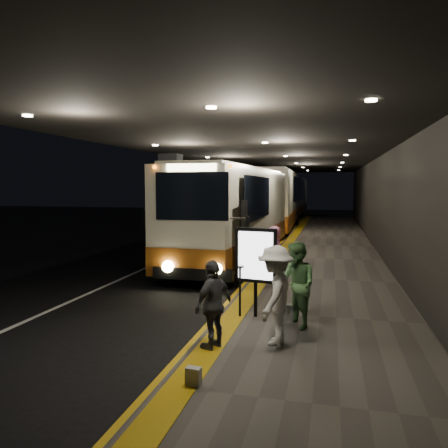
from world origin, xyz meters
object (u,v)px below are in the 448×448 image
Objects in this scene: coach_second at (275,202)px; bag_plain at (193,377)px; passenger_boarding at (276,256)px; passenger_waiting_grey at (214,304)px; info_sign at (256,257)px; passenger_waiting_green at (297,285)px; bag_polka at (286,313)px; coach_main at (235,217)px; passenger_waiting_white at (275,295)px; coach_third at (288,200)px; stanchion_post at (240,292)px.

bag_plain is at bearing -87.38° from coach_second.
passenger_waiting_grey is (-0.47, -5.34, -0.07)m from passenger_boarding.
passenger_boarding is 3.29m from info_sign.
passenger_waiting_green reaches higher than bag_polka.
coach_second is 8.04× the size of passenger_waiting_grey.
coach_second is at bearing 105.80° from info_sign.
coach_second is 21.89m from passenger_waiting_green.
bag_plain is at bearing -78.32° from coach_main.
passenger_waiting_white is at bearing -54.23° from passenger_waiting_green.
passenger_boarding is 0.96× the size of passenger_waiting_white.
coach_third is 34.47m from passenger_waiting_grey.
info_sign is (2.26, -8.24, -0.28)m from coach_main.
info_sign is (2.39, -32.31, -0.29)m from coach_third.
bag_polka is at bearing -82.26° from coach_third.
coach_second is at bearing 4.79° from passenger_boarding.
coach_main is 1.00× the size of coach_third.
coach_second is 7.37× the size of passenger_boarding.
passenger_waiting_green is 1.41m from stanchion_post.
bag_plain is at bearing -84.38° from coach_third.
passenger_waiting_green is at bearing -18.89° from stanchion_post.
coach_main is 6.84× the size of passenger_boarding.
bag_polka is (0.65, -3.49, -0.69)m from passenger_boarding.
passenger_waiting_green reaches higher than stanchion_post.
passenger_waiting_white is at bearing 65.05° from bag_plain.
coach_second reaches higher than stanchion_post.
coach_main is 12.11m from bag_plain.
coach_main is 8.55m from info_sign.
coach_second is 24.83m from bag_plain.
passenger_waiting_grey is 1.42× the size of stanchion_post.
passenger_waiting_green is 4.65× the size of bag_polka.
passenger_boarding is (2.45, -29.06, -0.77)m from coach_third.
passenger_waiting_grey is at bearing -84.40° from coach_third.
coach_third is 32.50m from stanchion_post.
coach_main reaches higher than passenger_waiting_green.
stanchion_post is (-0.34, -0.11, -0.79)m from info_sign.
coach_third is at bearing 104.02° from info_sign.
passenger_waiting_green is at bearing -169.07° from passenger_boarding.
coach_second is 7.05× the size of passenger_waiting_white.
bag_plain is at bearing 27.92° from passenger_waiting_grey.
bag_plain is 0.24× the size of stanchion_post.
passenger_waiting_grey is 2.00m from stanchion_post.
coach_second reaches higher than bag_polka.
passenger_waiting_green is 3.40m from bag_plain.
bag_polka is at bearing -8.72° from info_sign.
coach_second is 6.46× the size of info_sign.
info_sign is (0.41, 2.09, 0.55)m from passenger_waiting_grey.
coach_main is at bearing -91.97° from coach_second.
bag_plain is (-0.36, -6.87, -0.74)m from passenger_boarding.
coach_second is 22.86m from passenger_waiting_white.
passenger_waiting_grey is at bearing -91.36° from info_sign.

